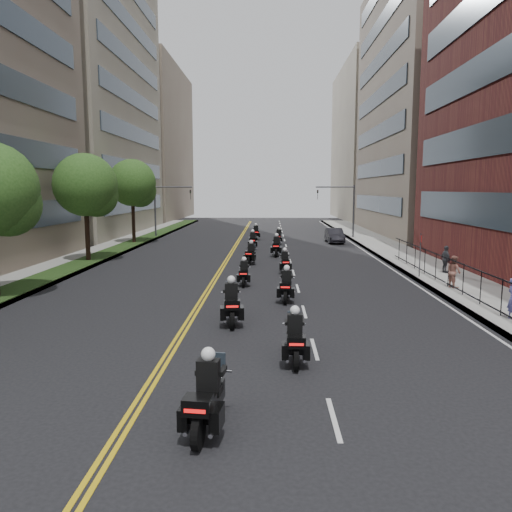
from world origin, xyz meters
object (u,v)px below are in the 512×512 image
(motorcycle_0, at_px, (207,399))
(pedestrian_c, at_px, (446,259))
(motorcycle_8, at_px, (253,241))
(motorcycle_1, at_px, (295,340))
(parked_sedan, at_px, (335,236))
(motorcycle_5, at_px, (285,263))
(motorcycle_10, at_px, (256,233))
(motorcycle_3, at_px, (286,287))
(motorcycle_6, at_px, (251,255))
(pedestrian_b, at_px, (454,271))
(motorcycle_7, at_px, (277,247))
(motorcycle_4, at_px, (244,274))
(motorcycle_9, at_px, (279,238))
(motorcycle_2, at_px, (231,305))

(motorcycle_0, xyz_separation_m, pedestrian_c, (11.94, 19.93, 0.26))
(motorcycle_8, bearing_deg, motorcycle_1, -85.88)
(pedestrian_c, bearing_deg, parked_sedan, 3.66)
(motorcycle_5, xyz_separation_m, motorcycle_10, (-2.39, 20.53, 0.04))
(motorcycle_0, bearing_deg, motorcycle_3, 86.99)
(parked_sedan, bearing_deg, motorcycle_6, -119.31)
(motorcycle_3, bearing_deg, motorcycle_6, 105.31)
(motorcycle_1, height_order, pedestrian_b, pedestrian_b)
(motorcycle_7, bearing_deg, parked_sedan, 63.21)
(motorcycle_6, xyz_separation_m, parked_sedan, (7.60, 14.09, 0.04))
(motorcycle_4, height_order, motorcycle_8, motorcycle_8)
(parked_sedan, bearing_deg, pedestrian_c, -77.68)
(motorcycle_10, bearing_deg, motorcycle_5, -87.65)
(pedestrian_b, height_order, pedestrian_c, pedestrian_c)
(motorcycle_5, relative_size, motorcycle_10, 0.93)
(motorcycle_3, bearing_deg, parked_sedan, 82.92)
(motorcycle_6, bearing_deg, motorcycle_4, -82.53)
(motorcycle_4, xyz_separation_m, pedestrian_b, (10.87, -1.01, 0.37))
(motorcycle_8, bearing_deg, motorcycle_5, -79.14)
(motorcycle_1, height_order, motorcycle_8, motorcycle_1)
(motorcycle_3, xyz_separation_m, motorcycle_9, (0.05, 24.08, -0.02))
(motorcycle_8, xyz_separation_m, motorcycle_9, (2.32, 3.93, -0.03))
(motorcycle_9, distance_m, motorcycle_10, 4.94)
(motorcycle_7, bearing_deg, motorcycle_5, -83.51)
(motorcycle_8, bearing_deg, motorcycle_2, -90.38)
(motorcycle_3, relative_size, motorcycle_7, 0.95)
(motorcycle_2, relative_size, motorcycle_6, 1.13)
(motorcycle_7, xyz_separation_m, pedestrian_c, (10.11, -8.43, 0.27))
(motorcycle_9, bearing_deg, motorcycle_4, -90.14)
(motorcycle_2, height_order, motorcycle_8, motorcycle_2)
(motorcycle_0, bearing_deg, motorcycle_2, 97.40)
(motorcycle_3, xyz_separation_m, motorcycle_8, (-2.28, 20.15, 0.01))
(motorcycle_5, height_order, motorcycle_9, motorcycle_9)
(motorcycle_4, distance_m, pedestrian_b, 10.92)
(motorcycle_4, height_order, motorcycle_5, motorcycle_5)
(motorcycle_3, bearing_deg, motorcycle_2, -114.20)
(motorcycle_7, xyz_separation_m, motorcycle_10, (-1.96, 12.75, -0.04))
(motorcycle_3, bearing_deg, motorcycle_4, 124.67)
(motorcycle_2, height_order, motorcycle_10, motorcycle_2)
(motorcycle_4, bearing_deg, motorcycle_9, 83.61)
(motorcycle_1, bearing_deg, pedestrian_b, 52.08)
(motorcycle_4, relative_size, pedestrian_b, 1.27)
(motorcycle_4, bearing_deg, pedestrian_c, 16.01)
(motorcycle_0, xyz_separation_m, motorcycle_1, (2.09, 4.36, -0.04))
(motorcycle_1, xyz_separation_m, motorcycle_2, (-2.24, 4.26, 0.06))
(motorcycle_4, relative_size, motorcycle_8, 0.90)
(parked_sedan, bearing_deg, motorcycle_4, -110.31)
(motorcycle_10, bearing_deg, motorcycle_7, -85.56)
(motorcycle_5, bearing_deg, motorcycle_9, 88.15)
(motorcycle_6, relative_size, motorcycle_10, 0.99)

